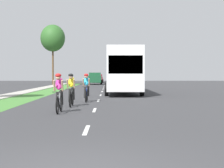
% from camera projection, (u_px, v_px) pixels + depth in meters
% --- Properties ---
extents(ground_plane, '(120.00, 120.00, 0.00)m').
position_uv_depth(ground_plane, '(100.00, 96.00, 25.70)').
color(ground_plane, '#38383A').
extents(grass_verge, '(2.14, 70.00, 0.01)m').
position_uv_depth(grass_verge, '(31.00, 96.00, 25.67)').
color(grass_verge, '#478438').
rests_on(grass_verge, ground_plane).
extents(sidewalk_concrete, '(1.40, 70.00, 0.10)m').
position_uv_depth(sidewalk_concrete, '(6.00, 96.00, 25.65)').
color(sidewalk_concrete, '#B2ADA3').
rests_on(sidewalk_concrete, ground_plane).
extents(lane_markings_center, '(0.12, 52.20, 0.01)m').
position_uv_depth(lane_markings_center, '(101.00, 93.00, 29.70)').
color(lane_markings_center, white).
rests_on(lane_markings_center, ground_plane).
extents(cyclist_lead, '(0.42, 1.72, 1.58)m').
position_uv_depth(cyclist_lead, '(59.00, 93.00, 14.57)').
color(cyclist_lead, black).
rests_on(cyclist_lead, ground_plane).
extents(cyclist_trailing, '(0.42, 1.72, 1.58)m').
position_uv_depth(cyclist_trailing, '(71.00, 90.00, 17.44)').
color(cyclist_trailing, black).
rests_on(cyclist_trailing, ground_plane).
extents(cyclist_distant, '(0.42, 1.72, 1.58)m').
position_uv_depth(cyclist_distant, '(86.00, 87.00, 20.29)').
color(cyclist_distant, black).
rests_on(cyclist_distant, ground_plane).
extents(bus_white, '(2.78, 11.60, 3.48)m').
position_uv_depth(bus_white, '(122.00, 69.00, 29.56)').
color(bus_white, silver).
rests_on(bus_white, ground_plane).
extents(pickup_black, '(2.22, 5.10, 1.64)m').
position_uv_depth(pickup_black, '(119.00, 80.00, 46.03)').
color(pickup_black, black).
rests_on(pickup_black, ground_plane).
extents(suv_dark_green, '(2.15, 4.70, 1.79)m').
position_uv_depth(suv_dark_green, '(95.00, 78.00, 55.38)').
color(suv_dark_green, '#194C2D').
rests_on(suv_dark_green, ground_plane).
extents(sedan_maroon, '(1.98, 4.30, 1.52)m').
position_uv_depth(sedan_maroon, '(98.00, 78.00, 66.56)').
color(sedan_maroon, maroon).
rests_on(sedan_maroon, ground_plane).
extents(street_tree_far, '(3.48, 3.48, 8.60)m').
position_uv_depth(street_tree_far, '(53.00, 38.00, 51.82)').
color(street_tree_far, brown).
rests_on(street_tree_far, ground_plane).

